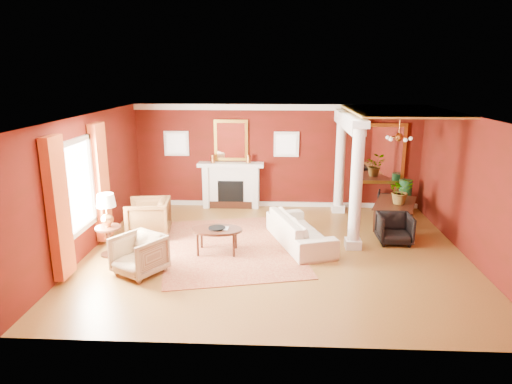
# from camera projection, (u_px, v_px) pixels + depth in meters

# --- Properties ---
(ground) EXTENTS (8.00, 8.00, 0.00)m
(ground) POSITION_uv_depth(u_px,v_px,m) (276.00, 252.00, 9.85)
(ground) COLOR brown
(ground) RESTS_ON ground
(room_shell) EXTENTS (8.04, 7.04, 2.92)m
(room_shell) POSITION_uv_depth(u_px,v_px,m) (277.00, 160.00, 9.33)
(room_shell) COLOR #59100C
(room_shell) RESTS_ON ground
(fireplace) EXTENTS (1.85, 0.42, 1.29)m
(fireplace) POSITION_uv_depth(u_px,v_px,m) (231.00, 185.00, 12.95)
(fireplace) COLOR white
(fireplace) RESTS_ON ground
(overmantel_mirror) EXTENTS (0.95, 0.07, 1.15)m
(overmantel_mirror) POSITION_uv_depth(u_px,v_px,m) (231.00, 140.00, 12.76)
(overmantel_mirror) COLOR gold
(overmantel_mirror) RESTS_ON fireplace
(flank_window_left) EXTENTS (0.70, 0.07, 0.70)m
(flank_window_left) POSITION_uv_depth(u_px,v_px,m) (176.00, 143.00, 12.87)
(flank_window_left) COLOR white
(flank_window_left) RESTS_ON room_shell
(flank_window_right) EXTENTS (0.70, 0.07, 0.70)m
(flank_window_right) POSITION_uv_depth(u_px,v_px,m) (286.00, 144.00, 12.72)
(flank_window_right) COLOR white
(flank_window_right) RESTS_ON room_shell
(left_window) EXTENTS (0.21, 2.55, 2.60)m
(left_window) POSITION_uv_depth(u_px,v_px,m) (81.00, 193.00, 9.09)
(left_window) COLOR white
(left_window) RESTS_ON room_shell
(column_front) EXTENTS (0.36, 0.36, 2.80)m
(column_front) POSITION_uv_depth(u_px,v_px,m) (356.00, 185.00, 9.69)
(column_front) COLOR white
(column_front) RESTS_ON ground
(column_back) EXTENTS (0.36, 0.36, 2.80)m
(column_back) POSITION_uv_depth(u_px,v_px,m) (340.00, 161.00, 12.29)
(column_back) COLOR white
(column_back) RESTS_ON ground
(header_beam) EXTENTS (0.30, 3.20, 0.32)m
(header_beam) POSITION_uv_depth(u_px,v_px,m) (348.00, 121.00, 10.93)
(header_beam) COLOR white
(header_beam) RESTS_ON column_front
(amber_ceiling) EXTENTS (2.30, 3.40, 0.04)m
(amber_ceiling) POSITION_uv_depth(u_px,v_px,m) (399.00, 111.00, 10.66)
(amber_ceiling) COLOR gold
(amber_ceiling) RESTS_ON room_shell
(dining_mirror) EXTENTS (1.30, 0.07, 1.70)m
(dining_mirror) POSITION_uv_depth(u_px,v_px,m) (382.00, 154.00, 12.64)
(dining_mirror) COLOR gold
(dining_mirror) RESTS_ON room_shell
(chandelier) EXTENTS (0.60, 0.62, 0.75)m
(chandelier) POSITION_uv_depth(u_px,v_px,m) (399.00, 137.00, 10.87)
(chandelier) COLOR #C37F3D
(chandelier) RESTS_ON room_shell
(crown_trim) EXTENTS (8.00, 0.08, 0.16)m
(crown_trim) POSITION_uv_depth(u_px,v_px,m) (278.00, 107.00, 12.46)
(crown_trim) COLOR white
(crown_trim) RESTS_ON room_shell
(base_trim) EXTENTS (8.00, 0.08, 0.12)m
(base_trim) POSITION_uv_depth(u_px,v_px,m) (277.00, 204.00, 13.17)
(base_trim) COLOR white
(base_trim) RESTS_ON ground
(rug) EXTENTS (3.67, 4.39, 0.02)m
(rug) POSITION_uv_depth(u_px,v_px,m) (230.00, 247.00, 10.10)
(rug) COLOR maroon
(rug) RESTS_ON ground
(sofa) EXTENTS (1.35, 2.37, 0.89)m
(sofa) POSITION_uv_depth(u_px,v_px,m) (300.00, 225.00, 10.17)
(sofa) COLOR white
(sofa) RESTS_ON ground
(armchair_leopard) EXTENTS (1.01, 1.06, 0.98)m
(armchair_leopard) POSITION_uv_depth(u_px,v_px,m) (148.00, 216.00, 10.68)
(armchair_leopard) COLOR black
(armchair_leopard) RESTS_ON ground
(armchair_stripe) EXTENTS (1.10, 1.09, 0.84)m
(armchair_stripe) POSITION_uv_depth(u_px,v_px,m) (139.00, 253.00, 8.67)
(armchair_stripe) COLOR tan
(armchair_stripe) RESTS_ON ground
(coffee_table) EXTENTS (1.08, 1.08, 0.54)m
(coffee_table) POSITION_uv_depth(u_px,v_px,m) (217.00, 231.00, 9.66)
(coffee_table) COLOR black
(coffee_table) RESTS_ON ground
(coffee_book) EXTENTS (0.17, 0.03, 0.23)m
(coffee_book) POSITION_uv_depth(u_px,v_px,m) (220.00, 224.00, 9.62)
(coffee_book) COLOR black
(coffee_book) RESTS_ON coffee_table
(side_table) EXTENTS (0.54, 0.54, 1.34)m
(side_table) POSITION_uv_depth(u_px,v_px,m) (107.00, 215.00, 9.44)
(side_table) COLOR black
(side_table) RESTS_ON ground
(dining_table) EXTENTS (1.10, 1.76, 0.93)m
(dining_table) POSITION_uv_depth(u_px,v_px,m) (396.00, 207.00, 11.44)
(dining_table) COLOR black
(dining_table) RESTS_ON ground
(dining_chair_near) EXTENTS (0.73, 0.68, 0.75)m
(dining_chair_near) POSITION_uv_depth(u_px,v_px,m) (395.00, 227.00, 10.26)
(dining_chair_near) COLOR black
(dining_chair_near) RESTS_ON ground
(dining_chair_far) EXTENTS (0.77, 0.74, 0.65)m
(dining_chair_far) POSITION_uv_depth(u_px,v_px,m) (390.00, 201.00, 12.51)
(dining_chair_far) COLOR black
(dining_chair_far) RESTS_ON ground
(green_urn) EXTENTS (0.39, 0.39, 0.93)m
(green_urn) POSITION_uv_depth(u_px,v_px,m) (404.00, 200.00, 12.48)
(green_urn) COLOR #133B1A
(green_urn) RESTS_ON ground
(potted_plant) EXTENTS (0.74, 0.79, 0.51)m
(potted_plant) POSITION_uv_depth(u_px,v_px,m) (401.00, 180.00, 11.18)
(potted_plant) COLOR #26591E
(potted_plant) RESTS_ON dining_table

